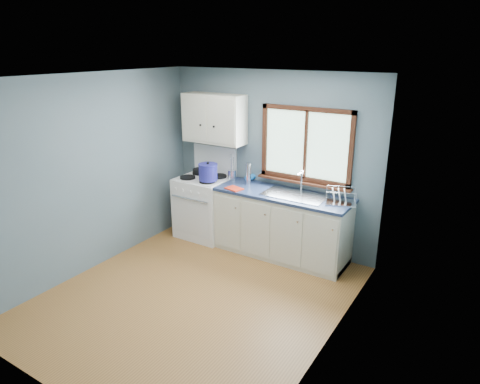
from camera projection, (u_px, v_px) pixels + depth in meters
The scene contains 19 objects.
floor at pixel (196, 297), 5.03m from camera, with size 3.20×3.60×0.02m, color #99642F.
ceiling at pixel (187, 76), 4.21m from camera, with size 3.20×3.60×0.02m, color white.
wall_back at pixel (271, 161), 6.07m from camera, with size 3.20×0.02×2.50m, color slate.
wall_front at pixel (40, 265), 3.17m from camera, with size 3.20×0.02×2.50m, color slate.
wall_left at pixel (92, 174), 5.43m from camera, with size 0.02×3.60×2.50m, color slate.
wall_right at pixel (334, 228), 3.81m from camera, with size 0.02×3.60×2.50m, color slate.
gas_range at pixel (205, 205), 6.52m from camera, with size 0.76×0.69×1.36m.
base_cabinets at pixel (281, 228), 5.91m from camera, with size 1.85×0.60×0.88m.
countertop at pixel (282, 194), 5.75m from camera, with size 1.89×0.64×0.04m, color #1A2642.
sink at pixel (295, 200), 5.67m from camera, with size 0.84×0.46×0.44m.
window at pixel (305, 150), 5.70m from camera, with size 1.36×0.10×1.03m.
upper_cabinets at pixel (214, 119), 6.17m from camera, with size 0.95×0.35×0.70m.
skillet at pixel (201, 170), 6.55m from camera, with size 0.38×0.29×0.05m.
stockpot at pixel (208, 172), 6.13m from camera, with size 0.28×0.28×0.27m.
utensil_crock at pixel (232, 175), 6.27m from camera, with size 0.14×0.14×0.39m.
thermos at pixel (248, 174), 6.07m from camera, with size 0.07×0.07×0.31m, color silver.
soap_bottle at pixel (247, 173), 6.17m from camera, with size 0.10×0.10×0.26m, color #1F80DA.
dish_towel at pixel (234, 189), 5.90m from camera, with size 0.23×0.17×0.02m, color red.
dish_rack at pixel (340, 199), 5.37m from camera, with size 0.45×0.40×0.19m.
Camera 1 is at (2.76, -3.41, 2.79)m, focal length 32.00 mm.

